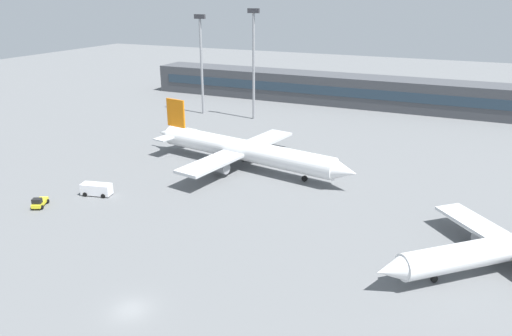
{
  "coord_description": "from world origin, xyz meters",
  "views": [
    {
      "loc": [
        30.89,
        -34.74,
        32.98
      ],
      "look_at": [
        -2.81,
        40.0,
        3.0
      ],
      "focal_mm": 33.54,
      "sensor_mm": 36.0,
      "label": 1
    }
  ],
  "objects_px": {
    "airplane_near": "(509,247)",
    "floodlight_tower_east": "(201,58)",
    "airplane_mid": "(245,151)",
    "service_van_white": "(96,189)",
    "baggage_tug_yellow": "(39,202)",
    "floodlight_tower_west": "(254,58)"
  },
  "relations": [
    {
      "from": "airplane_mid",
      "to": "floodlight_tower_west",
      "type": "xyz_separation_m",
      "value": [
        -15.04,
        36.99,
        13.19
      ]
    },
    {
      "from": "airplane_near",
      "to": "service_van_white",
      "type": "relative_size",
      "value": 5.49
    },
    {
      "from": "baggage_tug_yellow",
      "to": "floodlight_tower_west",
      "type": "bearing_deg",
      "value": 83.58
    },
    {
      "from": "airplane_mid",
      "to": "baggage_tug_yellow",
      "type": "height_order",
      "value": "airplane_mid"
    },
    {
      "from": "floodlight_tower_east",
      "to": "airplane_mid",
      "type": "bearing_deg",
      "value": -49.71
    },
    {
      "from": "airplane_mid",
      "to": "service_van_white",
      "type": "distance_m",
      "value": 29.28
    },
    {
      "from": "airplane_near",
      "to": "floodlight_tower_east",
      "type": "bearing_deg",
      "value": 143.79
    },
    {
      "from": "baggage_tug_yellow",
      "to": "airplane_mid",
      "type": "bearing_deg",
      "value": 53.83
    },
    {
      "from": "baggage_tug_yellow",
      "to": "floodlight_tower_west",
      "type": "relative_size",
      "value": 0.13
    },
    {
      "from": "baggage_tug_yellow",
      "to": "floodlight_tower_west",
      "type": "distance_m",
      "value": 70.3
    },
    {
      "from": "baggage_tug_yellow",
      "to": "service_van_white",
      "type": "distance_m",
      "value": 9.3
    },
    {
      "from": "airplane_mid",
      "to": "floodlight_tower_east",
      "type": "height_order",
      "value": "floodlight_tower_east"
    },
    {
      "from": "floodlight_tower_west",
      "to": "floodlight_tower_east",
      "type": "height_order",
      "value": "floodlight_tower_west"
    },
    {
      "from": "service_van_white",
      "to": "floodlight_tower_east",
      "type": "xyz_separation_m",
      "value": [
        -13.59,
        60.04,
        14.78
      ]
    },
    {
      "from": "airplane_mid",
      "to": "service_van_white",
      "type": "height_order",
      "value": "airplane_mid"
    },
    {
      "from": "floodlight_tower_west",
      "to": "floodlight_tower_east",
      "type": "distance_m",
      "value": 16.11
    },
    {
      "from": "baggage_tug_yellow",
      "to": "floodlight_tower_east",
      "type": "distance_m",
      "value": 69.93
    },
    {
      "from": "airplane_mid",
      "to": "baggage_tug_yellow",
      "type": "xyz_separation_m",
      "value": [
        -22.7,
        -31.05,
        -2.78
      ]
    },
    {
      "from": "airplane_near",
      "to": "airplane_mid",
      "type": "bearing_deg",
      "value": 156.61
    },
    {
      "from": "airplane_mid",
      "to": "service_van_white",
      "type": "xyz_separation_m",
      "value": [
        -17.53,
        -23.32,
        -2.47
      ]
    },
    {
      "from": "airplane_near",
      "to": "floodlight_tower_west",
      "type": "relative_size",
      "value": 1.03
    },
    {
      "from": "airplane_mid",
      "to": "airplane_near",
      "type": "bearing_deg",
      "value": -23.39
    }
  ]
}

